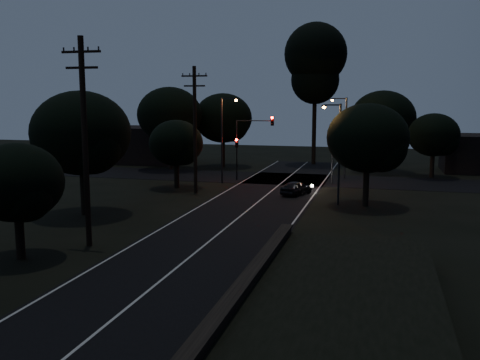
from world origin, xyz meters
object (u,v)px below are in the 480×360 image
Objects in this scene: signal_left at (237,151)px; streetlight_a at (224,134)px; tall_pine at (315,63)px; car at (296,188)px; streetlight_b at (344,132)px; signal_mast at (254,136)px; utility_pole_mid at (85,139)px; utility_pole_far at (195,128)px; signal_right at (332,154)px; streetlight_c at (337,147)px.

streetlight_a is at bearing -109.59° from signal_left.
car is at bearing -86.48° from tall_pine.
signal_mast is at bearing -154.01° from streetlight_b.
tall_pine reaches higher than streetlight_b.
car is (8.33, 18.30, -5.15)m from utility_pole_mid.
signal_left is 1.18× the size of car.
streetlight_b is (10.61, 6.00, 0.00)m from streetlight_a.
utility_pole_far is at bearing -106.93° from tall_pine.
signal_left is 0.51× the size of streetlight_b.
signal_left is 2.26m from signal_mast.
signal_mast is at bearing 0.13° from signal_left.
streetlight_a is (-9.91, -1.99, 1.80)m from signal_right.
signal_mast is (-7.51, 0.00, 1.50)m from signal_right.
tall_pine reaches higher than signal_mast.
streetlight_b reaches higher than signal_right.
signal_mast is at bearing 82.96° from utility_pole_mid.
utility_pole_mid is at bearing -128.26° from streetlight_c.
tall_pine is 2.11× the size of streetlight_a.
car is (8.33, 1.30, -4.89)m from utility_pole_far.
signal_left is (1.40, 7.99, -2.65)m from utility_pole_far.
streetlight_a is 9.84m from car.
tall_pine is (7.00, 23.00, 6.68)m from utility_pole_far.
signal_left is at bearing -110.46° from tall_pine.
streetlight_a is at bearing 144.31° from streetlight_c.
signal_mast is 9.29m from car.
streetlight_a is at bearing -11.16° from car.
streetlight_c is at bearing 51.74° from utility_pole_mid.
signal_mast is 0.83× the size of streetlight_c.
utility_pole_far is 13.53m from signal_right.
streetlight_b reaches higher than car.
utility_pole_mid is 41.11m from tall_pine.
signal_left is at bearing -23.53° from car.
car is at bearing 136.61° from streetlight_c.
signal_mast is (3.09, 7.99, -1.15)m from utility_pole_far.
utility_pole_mid is 1.38× the size of streetlight_a.
streetlight_a is 12.19m from streetlight_b.
signal_left is at bearing -157.95° from streetlight_b.
signal_mast reaches higher than car.
signal_left is 1.00× the size of signal_right.
utility_pole_far is 0.62× the size of tall_pine.
utility_pole_mid is at bearing 85.94° from car.
utility_pole_far is (0.00, 17.00, -0.25)m from utility_pole_mid.
signal_left is 10.84m from streetlight_b.
signal_mast is 13.28m from streetlight_c.
streetlight_c is (11.83, 15.00, -1.39)m from utility_pole_mid.
signal_left is at bearing 180.00° from signal_right.
tall_pine is 18.54m from signal_left.
signal_right is (9.20, 0.00, 0.00)m from signal_left.
utility_pole_far is at bearing -143.00° from signal_right.
signal_mast is at bearing 179.97° from signal_right.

